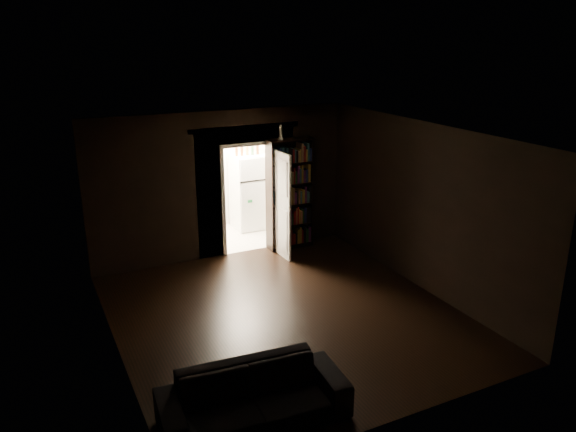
{
  "coord_description": "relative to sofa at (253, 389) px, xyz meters",
  "views": [
    {
      "loc": [
        -3.4,
        -6.93,
        4.15
      ],
      "look_at": [
        0.48,
        0.9,
        1.27
      ],
      "focal_mm": 35.0,
      "sensor_mm": 36.0,
      "label": 1
    }
  ],
  "objects": [
    {
      "name": "sofa",
      "position": [
        0.0,
        0.0,
        0.0
      ],
      "size": [
        2.16,
        1.08,
        0.8
      ],
      "primitive_type": "imported",
      "rotation": [
        0.0,
        0.0,
        -0.09
      ],
      "color": "black",
      "rests_on": "ground"
    },
    {
      "name": "door",
      "position": [
        2.39,
        4.34,
        0.62
      ],
      "size": [
        0.09,
        0.85,
        2.05
      ],
      "primitive_type": "cube",
      "rotation": [
        0.0,
        0.0,
        1.61
      ],
      "color": "white",
      "rests_on": "ground"
    },
    {
      "name": "refrigerator",
      "position": [
        2.5,
        6.06,
        0.42
      ],
      "size": [
        0.94,
        0.9,
        1.65
      ],
      "primitive_type": "cube",
      "rotation": [
        0.0,
        0.0,
        -0.37
      ],
      "color": "white",
      "rests_on": "ground"
    },
    {
      "name": "figurine",
      "position": [
        2.56,
        4.63,
        1.94
      ],
      "size": [
        0.11,
        0.11,
        0.29
      ],
      "primitive_type": "cube",
      "rotation": [
        0.0,
        0.0,
        0.11
      ],
      "color": "silver",
      "rests_on": "bookshelf"
    },
    {
      "name": "ground",
      "position": [
        1.4,
        2.03,
        -0.4
      ],
      "size": [
        5.5,
        5.5,
        0.0
      ],
      "primitive_type": "plane",
      "color": "black",
      "rests_on": "ground"
    },
    {
      "name": "kitchen_alcove",
      "position": [
        1.9,
        5.9,
        0.81
      ],
      "size": [
        2.2,
        1.8,
        2.6
      ],
      "color": "beige",
      "rests_on": "ground"
    },
    {
      "name": "bottles",
      "position": [
        2.42,
        6.0,
        1.38
      ],
      "size": [
        0.63,
        0.3,
        0.26
      ],
      "primitive_type": "cube",
      "rotation": [
        0.0,
        0.0,
        0.36
      ],
      "color": "black",
      "rests_on": "refrigerator"
    },
    {
      "name": "room_walls",
      "position": [
        1.39,
        3.1,
        1.28
      ],
      "size": [
        5.02,
        5.61,
        2.84
      ],
      "color": "black",
      "rests_on": "ground"
    },
    {
      "name": "bookshelf",
      "position": [
        2.75,
        4.62,
        0.7
      ],
      "size": [
        0.95,
        0.67,
        2.2
      ],
      "primitive_type": "cube",
      "rotation": [
        0.0,
        0.0,
        -0.43
      ],
      "color": "black",
      "rests_on": "ground"
    }
  ]
}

